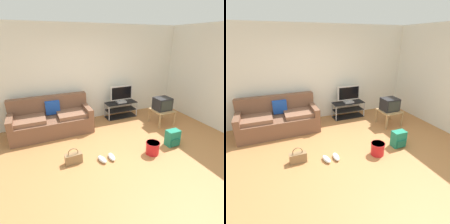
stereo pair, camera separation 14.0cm
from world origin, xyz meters
The scene contains 12 objects.
ground_plane centered at (0.00, 0.00, -0.01)m, with size 9.00×9.80×0.02m, color #B27542.
wall_back centered at (0.00, 2.45, 1.35)m, with size 9.00×0.10×2.70m, color silver.
wall_right centered at (3.05, 0.84, 1.35)m, with size 0.10×3.60×2.70m, color silver.
couch centered at (-1.10, 1.90, 0.34)m, with size 2.00×0.86×0.91m.
tv_stand centered at (1.00, 2.09, 0.24)m, with size 0.97×0.38×0.48m.
flat_tv centered at (1.00, 2.07, 0.74)m, with size 0.70×0.22×0.52m.
side_table centered at (1.85, 1.16, 0.37)m, with size 0.56×0.56×0.43m.
crt_tv centered at (1.85, 1.18, 0.60)m, with size 0.44×0.38×0.35m.
backpack centered at (1.35, 0.11, 0.18)m, with size 0.31×0.27×0.37m.
handbag centered at (-0.89, 0.37, 0.12)m, with size 0.34×0.13×0.34m.
cleaning_bucket centered at (0.73, 0.01, 0.14)m, with size 0.30×0.30×0.27m.
sneakers_pair centered at (-0.25, 0.19, 0.04)m, with size 0.36×0.28×0.09m.
Camera 1 is at (-1.42, -2.70, 2.32)m, focal length 29.36 mm.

